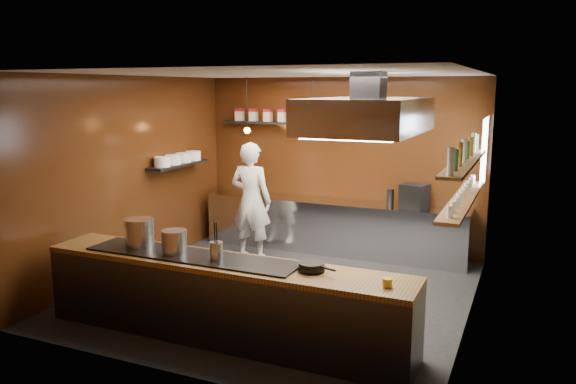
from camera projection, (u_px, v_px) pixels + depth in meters
The scene contains 26 objects.
floor at pixel (281, 292), 7.86m from camera, with size 5.00×5.00×0.00m, color black.
back_wall at pixel (340, 164), 9.84m from camera, with size 5.00×5.00×0.00m, color #331B09.
left_wall at pixel (132, 175), 8.57m from camera, with size 5.00×5.00×0.00m, color #331B09.
right_wall at pixel (474, 201), 6.60m from camera, with size 5.00×5.00×0.00m, color #464027.
ceiling at pixel (281, 74), 7.31m from camera, with size 5.00×5.00×0.00m, color silver.
window_pane at pixel (484, 152), 8.08m from camera, with size 1.00×1.00×0.00m, color white.
prep_counter at pixel (333, 226), 9.73m from camera, with size 4.60×0.65×0.90m, color silver.
pass_counter at pixel (222, 299), 6.34m from camera, with size 4.40×0.72×0.94m.
tin_shelf at pixel (289, 123), 9.94m from camera, with size 2.60×0.26×0.04m, color black.
plate_shelf at pixel (178, 165), 9.40m from camera, with size 0.30×1.40×0.04m, color black.
bottle_shelf_upper at pixel (465, 162), 6.86m from camera, with size 0.26×2.80×0.04m, color brown.
bottle_shelf_lower at pixel (463, 200), 6.94m from camera, with size 0.26×2.80×0.04m, color brown.
extractor_hood at pixel (368, 115), 6.53m from camera, with size 1.20×2.00×0.72m.
pendant_left at pixel (247, 127), 9.55m from camera, with size 0.10×0.10×0.95m.
pendant_right at pixel (313, 130), 9.08m from camera, with size 0.10×0.10×0.95m.
storage_tins at pixel (297, 116), 9.86m from camera, with size 2.43×0.13×0.22m.
plate_stacks at pixel (178, 159), 9.38m from camera, with size 0.26×1.16×0.16m.
bottles at pixel (466, 151), 6.83m from camera, with size 0.06×2.66×0.24m.
wine_glasses at pixel (463, 193), 6.93m from camera, with size 0.07×2.37×0.13m.
stockpot_large at pixel (139, 233), 6.72m from camera, with size 0.35×0.35×0.34m, color silver.
stockpot_small at pixel (174, 242), 6.44m from camera, with size 0.29×0.29×0.27m, color silver.
utensil_crock at pixel (216, 251), 6.21m from camera, with size 0.15×0.15×0.20m, color silver.
frying_pan at pixel (312, 266), 5.88m from camera, with size 0.45×0.29×0.07m.
butter_jar at pixel (387, 282), 5.43m from camera, with size 0.09×0.09×0.09m, color gold.
espresso_machine at pixel (414, 196), 9.08m from camera, with size 0.39×0.37×0.39m, color black.
chef at pixel (251, 201), 9.29m from camera, with size 0.71×0.47×1.95m, color white.
Camera 1 is at (3.09, -6.80, 2.82)m, focal length 35.00 mm.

